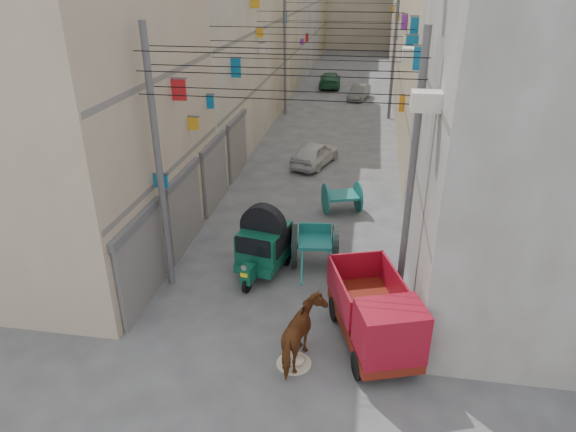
% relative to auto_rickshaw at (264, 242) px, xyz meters
% --- Properties ---
extents(building_row_left, '(8.00, 62.00, 14.00)m').
position_rel_auto_rickshaw_xyz_m(building_row_left, '(-7.21, 26.95, 5.37)').
color(building_row_left, tan).
rests_on(building_row_left, ground).
extents(building_row_right, '(8.00, 62.00, 14.00)m').
position_rel_auto_rickshaw_xyz_m(building_row_right, '(8.78, 26.95, 5.37)').
color(building_row_right, '#AAA39F').
rests_on(building_row_right, ground).
extents(shutters_left, '(0.18, 14.40, 2.88)m').
position_rel_auto_rickshaw_xyz_m(shutters_left, '(-3.13, 3.20, 0.41)').
color(shutters_left, '#4F4F55').
rests_on(shutters_left, ground).
extents(signboards, '(8.22, 40.52, 5.67)m').
position_rel_auto_rickshaw_xyz_m(signboards, '(0.78, 14.48, 2.34)').
color(signboards, orange).
rests_on(signboards, ground).
extents(ac_units, '(0.70, 6.55, 3.35)m').
position_rel_auto_rickshaw_xyz_m(ac_units, '(4.44, 0.49, 6.35)').
color(ac_units, beige).
rests_on(ac_units, ground).
extents(utility_poles, '(7.40, 22.20, 8.00)m').
position_rel_auto_rickshaw_xyz_m(utility_poles, '(0.79, 9.82, 2.91)').
color(utility_poles, '#4F4F51').
rests_on(utility_poles, ground).
extents(overhead_cables, '(7.40, 22.52, 1.12)m').
position_rel_auto_rickshaw_xyz_m(overhead_cables, '(0.79, 7.22, 5.68)').
color(overhead_cables, black).
rests_on(overhead_cables, ground).
extents(auto_rickshaw, '(1.84, 2.71, 1.84)m').
position_rel_auto_rickshaw_xyz_m(auto_rickshaw, '(0.00, 0.00, 0.00)').
color(auto_rickshaw, black).
rests_on(auto_rickshaw, ground).
extents(tonga_cart, '(1.71, 3.41, 1.48)m').
position_rel_auto_rickshaw_xyz_m(tonga_cart, '(1.63, 0.63, -0.31)').
color(tonga_cart, black).
rests_on(tonga_cart, ground).
extents(mini_truck, '(2.68, 3.94, 2.04)m').
position_rel_auto_rickshaw_xyz_m(mini_truck, '(3.74, -3.57, -0.11)').
color(mini_truck, black).
rests_on(mini_truck, ground).
extents(second_cart, '(1.81, 1.70, 1.30)m').
position_rel_auto_rickshaw_xyz_m(second_cart, '(2.24, 5.11, -0.40)').
color(second_cart, '#16615D').
rests_on(second_cart, ground).
extents(feed_sack, '(0.56, 0.45, 0.28)m').
position_rel_auto_rickshaw_xyz_m(feed_sack, '(1.68, -4.31, -0.95)').
color(feed_sack, beige).
rests_on(feed_sack, ground).
extents(horse, '(1.12, 2.03, 1.64)m').
position_rel_auto_rickshaw_xyz_m(horse, '(1.88, -4.18, -0.27)').
color(horse, brown).
rests_on(horse, ground).
extents(distant_car_white, '(2.49, 3.88, 1.23)m').
position_rel_auto_rickshaw_xyz_m(distant_car_white, '(0.47, 10.70, -0.47)').
color(distant_car_white, '#BCBCBC').
rests_on(distant_car_white, ground).
extents(distant_car_grey, '(1.79, 3.51, 1.10)m').
position_rel_auto_rickshaw_xyz_m(distant_car_grey, '(2.13, 26.34, -0.53)').
color(distant_car_grey, '#545955').
rests_on(distant_car_grey, ground).
extents(distant_car_green, '(2.03, 4.47, 1.27)m').
position_rel_auto_rickshaw_xyz_m(distant_car_green, '(-0.52, 30.52, -0.45)').
color(distant_car_green, '#1B5031').
rests_on(distant_car_green, ground).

